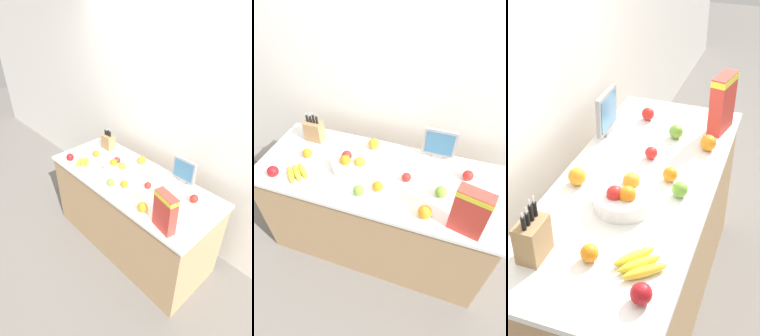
% 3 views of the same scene
% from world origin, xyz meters
% --- Properties ---
extents(ground_plane, '(14.00, 14.00, 0.00)m').
position_xyz_m(ground_plane, '(0.00, 0.00, 0.00)').
color(ground_plane, slate).
extents(wall_back, '(9.00, 0.06, 2.60)m').
position_xyz_m(wall_back, '(0.00, 0.59, 1.30)').
color(wall_back, silver).
rests_on(wall_back, ground_plane).
extents(counter, '(1.80, 0.75, 0.91)m').
position_xyz_m(counter, '(0.00, 0.00, 0.45)').
color(counter, tan).
rests_on(counter, ground_plane).
extents(knife_block, '(0.14, 0.09, 0.27)m').
position_xyz_m(knife_block, '(-0.61, 0.21, 0.99)').
color(knife_block, '#937047').
rests_on(knife_block, counter).
extents(small_monitor, '(0.24, 0.03, 0.26)m').
position_xyz_m(small_monitor, '(0.38, 0.31, 1.04)').
color(small_monitor, gray).
rests_on(small_monitor, counter).
extents(cereal_box, '(0.21, 0.12, 0.33)m').
position_xyz_m(cereal_box, '(0.65, -0.28, 1.09)').
color(cereal_box, red).
rests_on(cereal_box, counter).
extents(fruit_bowl, '(0.28, 0.28, 0.13)m').
position_xyz_m(fruit_bowl, '(-0.20, -0.01, 0.95)').
color(fruit_bowl, silver).
rests_on(fruit_bowl, counter).
extents(banana_bunch, '(0.22, 0.22, 0.04)m').
position_xyz_m(banana_bunch, '(-0.54, -0.20, 0.93)').
color(banana_bunch, yellow).
rests_on(banana_bunch, counter).
extents(apple_middle, '(0.07, 0.07, 0.07)m').
position_xyz_m(apple_middle, '(0.22, -0.00, 0.94)').
color(apple_middle, red).
rests_on(apple_middle, counter).
extents(apple_near_bananas, '(0.08, 0.08, 0.08)m').
position_xyz_m(apple_near_bananas, '(-0.69, -0.26, 0.95)').
color(apple_near_bananas, '#A31419').
rests_on(apple_near_bananas, counter).
extents(apple_rear, '(0.08, 0.08, 0.08)m').
position_xyz_m(apple_rear, '(0.47, -0.06, 0.95)').
color(apple_rear, '#6B9E33').
rests_on(apple_rear, counter).
extents(apple_rightmost, '(0.08, 0.08, 0.08)m').
position_xyz_m(apple_rightmost, '(-0.05, -0.22, 0.94)').
color(apple_rightmost, '#6B9E33').
rests_on(apple_rightmost, counter).
extents(apple_leftmost, '(0.08, 0.08, 0.08)m').
position_xyz_m(apple_leftmost, '(0.63, 0.15, 0.94)').
color(apple_leftmost, red).
rests_on(apple_leftmost, counter).
extents(orange_by_cereal, '(0.07, 0.07, 0.07)m').
position_xyz_m(orange_by_cereal, '(0.06, -0.15, 0.94)').
color(orange_by_cereal, orange).
rests_on(orange_by_cereal, counter).
extents(orange_mid_left, '(0.09, 0.09, 0.09)m').
position_xyz_m(orange_mid_left, '(-0.12, 0.26, 0.95)').
color(orange_mid_left, orange).
rests_on(orange_mid_left, counter).
extents(orange_front_right, '(0.09, 0.09, 0.09)m').
position_xyz_m(orange_front_right, '(0.40, -0.26, 0.95)').
color(orange_front_right, orange).
rests_on(orange_front_right, counter).
extents(orange_near_bowl, '(0.07, 0.07, 0.07)m').
position_xyz_m(orange_near_bowl, '(-0.56, 0.00, 0.94)').
color(orange_near_bowl, orange).
rests_on(orange_near_bowl, counter).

